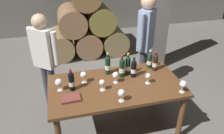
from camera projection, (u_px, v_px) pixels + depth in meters
ground_plane at (115, 128)px, 3.18m from camera, size 14.00×14.00×0.00m
barrel_stack at (86, 27)px, 5.04m from camera, size 1.86×0.90×1.69m
stone_pillar at (160, 6)px, 4.16m from camera, size 0.32×0.32×2.60m
dining_table at (116, 90)px, 2.85m from camera, size 1.70×0.90×0.76m
wine_bottle_0 at (134, 68)px, 2.91m from camera, size 0.07×0.07×0.29m
wine_bottle_1 at (122, 68)px, 2.91m from camera, size 0.07×0.07×0.32m
wine_bottle_2 at (128, 65)px, 2.96m from camera, size 0.07×0.07×0.32m
wine_bottle_3 at (72, 81)px, 2.64m from camera, size 0.07×0.07×0.29m
wine_bottle_4 at (150, 60)px, 3.13m from camera, size 0.07×0.07×0.28m
wine_bottle_5 at (155, 62)px, 3.07m from camera, size 0.07×0.07×0.29m
wine_bottle_6 at (108, 65)px, 2.97m from camera, size 0.07×0.07×0.32m
wine_glass_0 at (59, 83)px, 2.64m from camera, size 0.09×0.09×0.16m
wine_glass_1 at (121, 93)px, 2.46m from camera, size 0.08×0.08×0.16m
wine_glass_2 at (148, 76)px, 2.78m from camera, size 0.07×0.07×0.15m
wine_glass_3 at (183, 84)px, 2.61m from camera, size 0.09×0.09×0.16m
wine_glass_4 at (84, 75)px, 2.79m from camera, size 0.08×0.08×0.16m
wine_glass_5 at (102, 83)px, 2.65m from camera, size 0.07×0.07×0.15m
wine_glass_6 at (116, 75)px, 2.79m from camera, size 0.08×0.08×0.16m
tasting_notebook at (71, 98)px, 2.53m from camera, size 0.23×0.17×0.03m
sommelier_presenting at (146, 38)px, 3.44m from camera, size 0.36×0.38×1.72m
taster_seated_left at (45, 56)px, 3.14m from camera, size 0.40×0.35×1.54m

